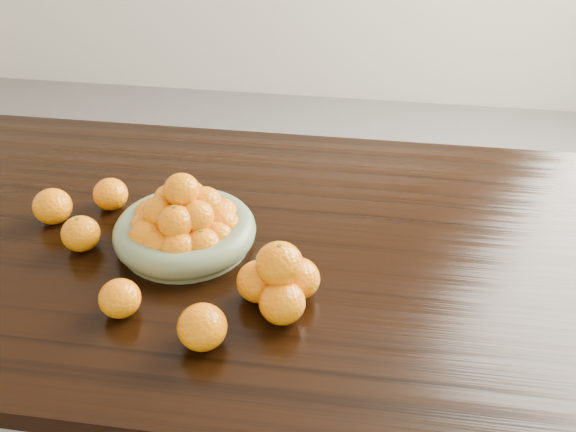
# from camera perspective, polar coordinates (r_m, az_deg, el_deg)

# --- Properties ---
(dining_table) EXTENTS (2.00, 1.00, 0.75)m
(dining_table) POSITION_cam_1_polar(r_m,az_deg,el_deg) (1.40, -1.09, -5.19)
(dining_table) COLOR black
(dining_table) RESTS_ON ground
(fruit_bowl) EXTENTS (0.29, 0.29, 0.16)m
(fruit_bowl) POSITION_cam_1_polar(r_m,az_deg,el_deg) (1.33, -9.16, -0.82)
(fruit_bowl) COLOR #6C7A59
(fruit_bowl) RESTS_ON dining_table
(orange_pyramid) EXTENTS (0.15, 0.15, 0.13)m
(orange_pyramid) POSITION_cam_1_polar(r_m,az_deg,el_deg) (1.16, -0.76, -5.82)
(orange_pyramid) COLOR orange
(orange_pyramid) RESTS_ON dining_table
(loose_orange_0) EXTENTS (0.08, 0.08, 0.07)m
(loose_orange_0) POSITION_cam_1_polar(r_m,az_deg,el_deg) (1.38, -17.95, -1.50)
(loose_orange_0) COLOR orange
(loose_orange_0) RESTS_ON dining_table
(loose_orange_1) EXTENTS (0.08, 0.08, 0.07)m
(loose_orange_1) POSITION_cam_1_polar(r_m,az_deg,el_deg) (1.19, -14.72, -7.10)
(loose_orange_1) COLOR orange
(loose_orange_1) RESTS_ON dining_table
(loose_orange_2) EXTENTS (0.09, 0.09, 0.08)m
(loose_orange_2) POSITION_cam_1_polar(r_m,az_deg,el_deg) (1.10, -7.63, -9.76)
(loose_orange_2) COLOR orange
(loose_orange_2) RESTS_ON dining_table
(loose_orange_3) EXTENTS (0.08, 0.08, 0.08)m
(loose_orange_3) POSITION_cam_1_polar(r_m,az_deg,el_deg) (1.48, -20.20, 0.81)
(loose_orange_3) COLOR orange
(loose_orange_3) RESTS_ON dining_table
(loose_orange_4) EXTENTS (0.08, 0.08, 0.07)m
(loose_orange_4) POSITION_cam_1_polar(r_m,az_deg,el_deg) (1.49, -15.50, 1.88)
(loose_orange_4) COLOR orange
(loose_orange_4) RESTS_ON dining_table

